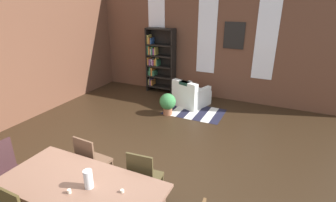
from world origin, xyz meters
The scene contains 17 objects.
ground_plane centered at (0.00, 0.00, 0.00)m, with size 10.89×10.89×0.00m, color #312114.
back_wall_brick centered at (0.00, 4.25, 1.67)m, with size 7.92×0.12×3.34m, color brown.
window_pane_0 centered at (-1.61, 4.18, 1.84)m, with size 0.55×0.02×2.17m, color white.
window_pane_1 centered at (0.00, 4.18, 1.84)m, with size 0.55×0.02×2.17m, color white.
window_pane_2 centered at (1.61, 4.18, 1.84)m, with size 0.55×0.02×2.17m, color white.
dining_table centered at (0.19, -1.35, 0.68)m, with size 2.04×0.95×0.76m.
vase_on_table centered at (0.33, -1.35, 0.88)m, with size 0.11×0.11×0.23m, color silver.
tealight_candle_0 centered at (0.73, -1.26, 0.78)m, with size 0.04×0.04×0.03m, color silver.
tealight_candle_1 centered at (0.19, -1.53, 0.79)m, with size 0.04×0.04×0.05m, color silver.
dining_chair_far_right centered at (0.66, -0.65, 0.51)m, with size 0.43×0.43×0.95m.
dining_chair_far_left centered at (-0.27, -0.65, 0.51)m, with size 0.42×0.42×0.95m.
dining_chair_head_left centered at (-1.20, -1.35, 0.51)m, with size 0.41×0.41×0.95m.
bookshelf_tall centered at (-1.46, 3.99, 1.00)m, with size 0.91×0.33×2.00m.
armchair_white centered at (-0.11, 3.29, 0.28)m, with size 1.01×1.01×0.75m.
potted_plant_by_shelf centered at (-0.42, 2.44, 0.32)m, with size 0.42×0.42×0.57m.
striped_rug centered at (0.16, 2.87, 0.00)m, with size 1.53×1.00×0.01m.
framed_picture centered at (0.77, 4.17, 1.88)m, with size 0.56×0.03×0.72m, color black.
Camera 1 is at (2.23, -3.23, 2.86)m, focal length 28.02 mm.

